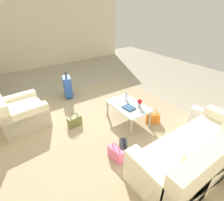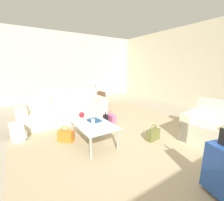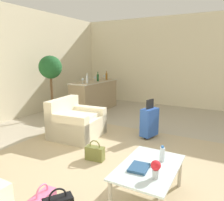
{
  "view_description": "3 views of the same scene",
  "coord_description": "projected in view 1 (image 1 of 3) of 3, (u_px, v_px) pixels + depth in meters",
  "views": [
    {
      "loc": [
        -3.08,
        1.82,
        2.53
      ],
      "look_at": [
        -0.57,
        0.08,
        0.83
      ],
      "focal_mm": 28.0,
      "sensor_mm": 36.0,
      "label": 1
    },
    {
      "loc": [
        2.16,
        -1.73,
        1.54
      ],
      "look_at": [
        -0.73,
        0.16,
        0.77
      ],
      "focal_mm": 24.0,
      "sensor_mm": 36.0,
      "label": 2
    },
    {
      "loc": [
        -2.73,
        -1.29,
        1.74
      ],
      "look_at": [
        0.2,
        0.34,
        1.06
      ],
      "focal_mm": 35.0,
      "sensor_mm": 36.0,
      "label": 3
    }
  ],
  "objects": [
    {
      "name": "ground_plane",
      "position": [
        102.0,
        119.0,
        4.35
      ],
      "size": [
        12.0,
        12.0,
        0.0
      ],
      "primitive_type": "plane",
      "color": "#A89E89"
    },
    {
      "name": "wall_right",
      "position": [
        36.0,
        30.0,
        7.22
      ],
      "size": [
        0.12,
        8.0,
        3.1
      ],
      "primitive_type": "cube",
      "color": "beige",
      "rests_on": "ground"
    },
    {
      "name": "area_rug",
      "position": [
        108.0,
        135.0,
        3.82
      ],
      "size": [
        5.2,
        4.4,
        0.01
      ],
      "primitive_type": "cube",
      "color": "tan",
      "rests_on": "ground"
    },
    {
      "name": "couch",
      "position": [
        200.0,
        155.0,
        2.93
      ],
      "size": [
        0.95,
        2.38,
        0.87
      ],
      "color": "beige",
      "rests_on": "ground"
    },
    {
      "name": "armchair",
      "position": [
        19.0,
        114.0,
        4.02
      ],
      "size": [
        1.07,
        1.04,
        0.83
      ],
      "color": "beige",
      "rests_on": "ground"
    },
    {
      "name": "coffee_table",
      "position": [
        128.0,
        107.0,
        4.13
      ],
      "size": [
        1.02,
        0.66,
        0.44
      ],
      "color": "silver",
      "rests_on": "ground"
    },
    {
      "name": "water_bottle",
      "position": [
        126.0,
        97.0,
        4.25
      ],
      "size": [
        0.06,
        0.06,
        0.2
      ],
      "color": "silver",
      "rests_on": "coffee_table"
    },
    {
      "name": "coffee_table_book",
      "position": [
        129.0,
        108.0,
        3.96
      ],
      "size": [
        0.28,
        0.23,
        0.03
      ],
      "primitive_type": "cube",
      "rotation": [
        0.0,
        0.0,
        0.09
      ],
      "color": "navy",
      "rests_on": "coffee_table"
    },
    {
      "name": "flower_vase",
      "position": [
        140.0,
        102.0,
        3.95
      ],
      "size": [
        0.11,
        0.11,
        0.21
      ],
      "color": "#B2B7BC",
      "rests_on": "coffee_table"
    },
    {
      "name": "suitcase_blue",
      "position": [
        67.0,
        86.0,
        5.22
      ],
      "size": [
        0.44,
        0.32,
        0.85
      ],
      "color": "#2851AD",
      "rests_on": "ground"
    },
    {
      "name": "handbag_black",
      "position": [
        123.0,
        148.0,
        3.32
      ],
      "size": [
        0.34,
        0.29,
        0.36
      ],
      "color": "black",
      "rests_on": "ground"
    },
    {
      "name": "handbag_orange",
      "position": [
        153.0,
        118.0,
        4.18
      ],
      "size": [
        0.32,
        0.33,
        0.36
      ],
      "color": "orange",
      "rests_on": "ground"
    },
    {
      "name": "handbag_pink",
      "position": [
        116.0,
        153.0,
        3.2
      ],
      "size": [
        0.33,
        0.17,
        0.36
      ],
      "color": "pink",
      "rests_on": "ground"
    },
    {
      "name": "handbag_olive",
      "position": [
        75.0,
        121.0,
        4.07
      ],
      "size": [
        0.18,
        0.33,
        0.36
      ],
      "color": "olive",
      "rests_on": "ground"
    },
    {
      "name": "backpack_white",
      "position": [
        197.0,
        116.0,
        4.14
      ],
      "size": [
        0.34,
        0.31,
        0.4
      ],
      "color": "white",
      "rests_on": "ground"
    }
  ]
}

